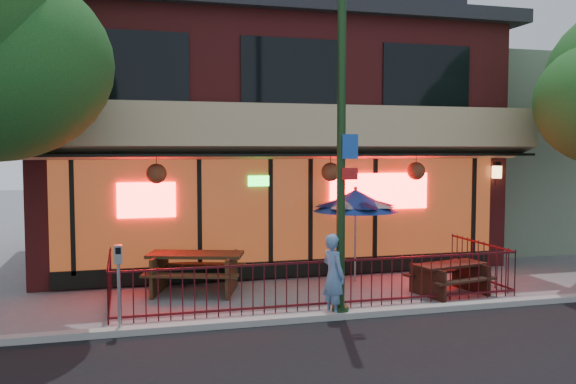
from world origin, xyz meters
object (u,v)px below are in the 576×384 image
at_px(street_light, 341,149).
at_px(parking_meter_near, 119,274).
at_px(pedestrian, 333,275).
at_px(patio_umbrella, 355,200).
at_px(picnic_table_left, 196,267).
at_px(picnic_table_right, 450,274).

distance_m(street_light, parking_meter_near, 4.53).
bearing_deg(pedestrian, parking_meter_near, 74.69).
bearing_deg(patio_umbrella, street_light, -116.32).
bearing_deg(parking_meter_near, picnic_table_left, 59.29).
bearing_deg(picnic_table_right, pedestrian, -160.95).
bearing_deg(picnic_table_right, parking_meter_near, -170.97).
height_order(picnic_table_left, patio_umbrella, patio_umbrella).
xyz_separation_m(picnic_table_right, pedestrian, (-3.04, -1.05, 0.34)).
distance_m(patio_umbrella, parking_meter_near, 6.14).
relative_size(street_light, picnic_table_right, 3.88).
bearing_deg(picnic_table_left, picnic_table_right, -16.73).
bearing_deg(street_light, picnic_table_right, 20.70).
relative_size(picnic_table_left, pedestrian, 1.54).
relative_size(picnic_table_right, parking_meter_near, 1.18).
xyz_separation_m(pedestrian, parking_meter_near, (-3.88, -0.05, 0.25)).
bearing_deg(parking_meter_near, patio_umbrella, 27.46).
bearing_deg(street_light, pedestrian, 156.67).
xyz_separation_m(patio_umbrella, pedestrian, (-1.51, -2.75, -1.16)).
distance_m(picnic_table_right, pedestrian, 3.24).
bearing_deg(patio_umbrella, picnic_table_left, -178.47).
bearing_deg(picnic_table_left, patio_umbrella, 1.53).
height_order(picnic_table_right, pedestrian, pedestrian).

